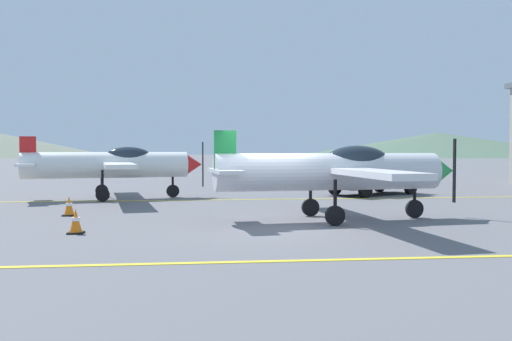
% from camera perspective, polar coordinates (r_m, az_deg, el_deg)
% --- Properties ---
extents(ground_plane, '(400.00, 400.00, 0.00)m').
position_cam_1_polar(ground_plane, '(14.04, 1.74, -5.85)').
color(ground_plane, slate).
extents(apron_line_near, '(80.00, 0.16, 0.01)m').
position_cam_1_polar(apron_line_near, '(9.68, 5.43, -9.52)').
color(apron_line_near, yellow).
rests_on(apron_line_near, ground_plane).
extents(apron_line_far, '(80.00, 0.16, 0.01)m').
position_cam_1_polar(apron_line_far, '(21.14, -0.93, -3.11)').
color(apron_line_far, yellow).
rests_on(apron_line_far, ground_plane).
extents(airplane_near, '(7.24, 8.32, 2.49)m').
position_cam_1_polar(airplane_near, '(15.11, 8.71, 0.03)').
color(airplane_near, silver).
rests_on(airplane_near, ground_plane).
extents(airplane_mid, '(7.27, 8.30, 2.49)m').
position_cam_1_polar(airplane_mid, '(22.19, -14.88, 0.67)').
color(airplane_mid, white).
rests_on(airplane_mid, ground_plane).
extents(car_sedan, '(4.63, 3.66, 1.62)m').
position_cam_1_polar(car_sedan, '(24.08, 12.40, -0.51)').
color(car_sedan, black).
rests_on(car_sedan, ground_plane).
extents(traffic_cone_front, '(0.36, 0.36, 0.59)m').
position_cam_1_polar(traffic_cone_front, '(13.32, -18.63, -5.15)').
color(traffic_cone_front, black).
rests_on(traffic_cone_front, ground_plane).
extents(traffic_cone_side, '(0.36, 0.36, 0.59)m').
position_cam_1_polar(traffic_cone_side, '(16.94, -19.27, -3.61)').
color(traffic_cone_side, black).
rests_on(traffic_cone_side, ground_plane).
extents(hill_centerleft, '(89.96, 89.96, 7.40)m').
position_cam_1_polar(hill_centerleft, '(177.79, 18.74, 2.66)').
color(hill_centerleft, '#4C6651').
rests_on(hill_centerleft, ground_plane).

